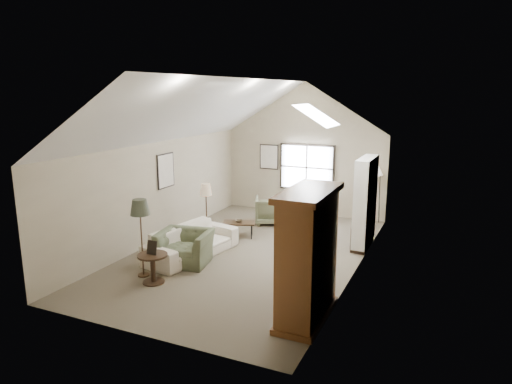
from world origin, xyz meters
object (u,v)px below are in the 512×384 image
at_px(coffee_table, 239,230).
at_px(side_table, 153,269).
at_px(armchair_near, 185,247).
at_px(side_chair, 319,208).
at_px(sofa, 192,242).
at_px(armchair_far, 270,210).
at_px(armoire, 308,256).

bearing_deg(coffee_table, side_table, -94.88).
bearing_deg(armchair_near, side_chair, 49.94).
height_order(sofa, armchair_far, armchair_far).
bearing_deg(armchair_near, side_table, -99.98).
xyz_separation_m(armchair_near, armchair_far, (0.54, 3.62, 0.02)).
relative_size(armoire, armchair_far, 2.61).
height_order(side_table, side_chair, side_chair).
bearing_deg(armchair_near, coffee_table, 71.50).
bearing_deg(sofa, coffee_table, -2.66).
distance_m(sofa, armchair_near, 0.44).
bearing_deg(side_table, armoire, -2.24).
distance_m(armoire, side_chair, 5.02).
relative_size(armchair_far, coffee_table, 1.05).
bearing_deg(coffee_table, armoire, -49.22).
height_order(sofa, side_chair, side_chair).
bearing_deg(coffee_table, sofa, -102.74).
distance_m(armchair_far, side_table, 4.83).
bearing_deg(sofa, armchair_far, -1.04).
distance_m(sofa, armchair_far, 3.26).
bearing_deg(armoire, coffee_table, 130.78).
bearing_deg(sofa, side_table, -166.34).
height_order(armchair_near, side_table, armchair_near).
height_order(armoire, sofa, armoire).
xyz_separation_m(armoire, sofa, (-3.32, 1.73, -0.75)).
distance_m(side_table, side_chair, 5.12).
xyz_separation_m(sofa, side_chair, (2.09, 3.11, 0.27)).
distance_m(armchair_far, coffee_table, 1.55).
bearing_deg(armchair_far, armoire, 96.65).
height_order(sofa, armchair_near, armchair_near).
bearing_deg(coffee_table, armchair_far, 80.69).
bearing_deg(armoire, armchair_near, 158.09).
xyz_separation_m(armchair_near, side_chair, (2.00, 3.54, 0.25)).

